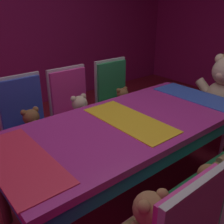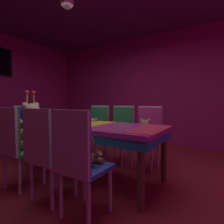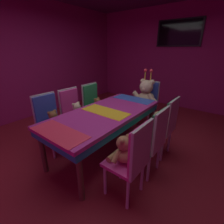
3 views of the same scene
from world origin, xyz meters
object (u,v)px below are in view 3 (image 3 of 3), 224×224
object	(u,v)px
chair_left_1	(72,109)
teddy_left_1	(77,112)
banquet_table	(105,117)
teddy_right_1	(144,135)
chair_right_0	(134,156)
throne_chair	(148,98)
king_teddy_bear	(146,95)
teddy_left_2	(98,105)
wall_tv	(179,33)
chair_left_0	(49,117)
chair_left_2	(93,102)
chair_right_1	(154,136)
teddy_right_2	(158,121)
chair_right_2	(166,123)
teddy_right_0	(123,150)
teddy_left_0	(54,120)

from	to	relation	value
chair_left_1	teddy_left_1	world-z (taller)	chair_left_1
banquet_table	teddy_right_1	size ratio (longest dim) A/B	7.39
chair_right_0	throne_chair	size ratio (longest dim) A/B	1.00
chair_left_1	king_teddy_bear	distance (m)	1.62
teddy_left_2	throne_chair	distance (m)	1.21
teddy_left_1	wall_tv	bearing A→B (deg)	78.08
teddy_right_1	chair_left_1	bearing A→B (deg)	0.41
wall_tv	chair_left_0	bearing A→B (deg)	-102.98
chair_left_2	chair_right_0	bearing A→B (deg)	-32.44
chair_right_1	teddy_right_2	xyz separation A→B (m)	(-0.17, 0.52, -0.01)
chair_left_2	wall_tv	distance (m)	3.07
chair_right_2	teddy_right_1	bearing A→B (deg)	77.05
chair_left_2	teddy_right_1	distance (m)	1.59
chair_left_1	chair_right_1	size ratio (longest dim) A/B	1.00
banquet_table	teddy_right_1	world-z (taller)	banquet_table
banquet_table	chair_left_1	size ratio (longest dim) A/B	2.05
throne_chair	king_teddy_bear	world-z (taller)	king_teddy_bear
banquet_table	chair_left_2	xyz separation A→B (m)	(-0.80, 0.53, -0.05)
chair_left_0	chair_left_2	xyz separation A→B (m)	(0.02, 1.02, 0.00)
chair_right_1	king_teddy_bear	distance (m)	1.62
chair_right_0	king_teddy_bear	size ratio (longest dim) A/B	1.23
chair_left_0	teddy_right_0	distance (m)	1.51
chair_left_0	teddy_left_1	size ratio (longest dim) A/B	3.09
chair_left_2	chair_left_0	bearing A→B (deg)	-91.38
teddy_left_2	wall_tv	distance (m)	3.05
chair_left_0	chair_right_0	size ratio (longest dim) A/B	1.00
teddy_left_1	king_teddy_bear	bearing A→B (deg)	64.73
banquet_table	wall_tv	bearing A→B (deg)	90.00
chair_right_1	teddy_right_2	distance (m)	0.54
teddy_right_0	throne_chair	distance (m)	2.17
banquet_table	chair_left_0	distance (m)	0.97
chair_left_1	teddy_right_1	xyz separation A→B (m)	(1.49, 0.01, -0.03)
chair_left_2	teddy_left_1	bearing A→B (deg)	-75.18
chair_right_0	throne_chair	world-z (taller)	same
chair_right_1	king_teddy_bear	size ratio (longest dim) A/B	1.23
chair_left_2	chair_right_0	world-z (taller)	same
chair_left_2	teddy_right_2	distance (m)	1.47
chair_right_0	teddy_right_2	distance (m)	1.03
banquet_table	teddy_right_2	world-z (taller)	teddy_right_2
chair_left_1	throne_chair	bearing A→B (deg)	62.75
teddy_right_2	throne_chair	world-z (taller)	throne_chair
banquet_table	chair_left_1	world-z (taller)	chair_left_1
teddy_left_1	chair_left_2	bearing A→B (deg)	104.82
banquet_table	chair_right_1	bearing A→B (deg)	-0.57
teddy_right_1	wall_tv	distance (m)	3.52
chair_left_2	teddy_left_2	size ratio (longest dim) A/B	3.60
chair_left_1	teddy_right_2	size ratio (longest dim) A/B	3.15
teddy_left_0	throne_chair	xyz separation A→B (m)	(0.69, 2.04, 0.02)
chair_left_1	throne_chair	xyz separation A→B (m)	(0.80, 1.56, 0.00)
chair_left_0	chair_left_1	world-z (taller)	same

